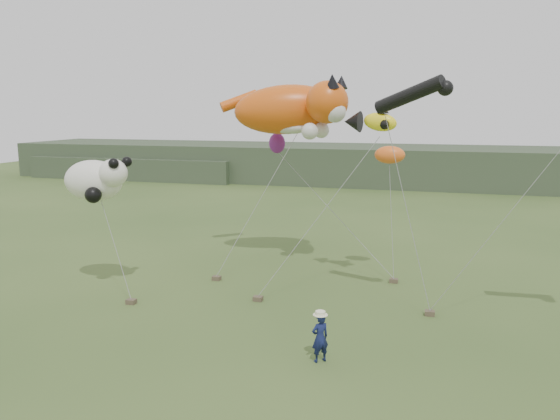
{
  "coord_description": "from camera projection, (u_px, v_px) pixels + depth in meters",
  "views": [
    {
      "loc": [
        4.03,
        -16.12,
        7.85
      ],
      "look_at": [
        -1.46,
        3.0,
        4.23
      ],
      "focal_mm": 35.0,
      "sensor_mm": 36.0,
      "label": 1
    }
  ],
  "objects": [
    {
      "name": "fish_kite",
      "position": [
        370.0,
        121.0,
        23.2
      ],
      "size": [
        2.46,
        1.62,
        1.24
      ],
      "color": "yellow",
      "rests_on": "ground"
    },
    {
      "name": "tube_kites",
      "position": [
        518.0,
        94.0,
        18.53
      ],
      "size": [
        10.11,
        2.35,
        1.38
      ],
      "color": "black",
      "rests_on": "ground"
    },
    {
      "name": "festival_attendant",
      "position": [
        320.0,
        338.0,
        17.21
      ],
      "size": [
        0.69,
        0.67,
        1.59
      ],
      "primitive_type": "imported",
      "rotation": [
        0.0,
        0.0,
        3.84
      ],
      "color": "#121A45",
      "rests_on": "ground"
    },
    {
      "name": "panda_kite",
      "position": [
        97.0,
        180.0,
        23.56
      ],
      "size": [
        3.15,
        2.04,
        1.96
      ],
      "color": "white",
      "rests_on": "ground"
    },
    {
      "name": "misc_kites",
      "position": [
        343.0,
        150.0,
        26.55
      ],
      "size": [
        7.27,
        3.17,
        1.25
      ],
      "color": "orange",
      "rests_on": "ground"
    },
    {
      "name": "headland",
      "position": [
        369.0,
        165.0,
        60.5
      ],
      "size": [
        90.0,
        13.0,
        4.0
      ],
      "color": "#2D3D28",
      "rests_on": "ground"
    },
    {
      "name": "ground",
      "position": [
        298.0,
        356.0,
        17.74
      ],
      "size": [
        120.0,
        120.0,
        0.0
      ],
      "primitive_type": "plane",
      "color": "#385123",
      "rests_on": "ground"
    },
    {
      "name": "cat_kite",
      "position": [
        296.0,
        109.0,
        26.67
      ],
      "size": [
        7.11,
        4.08,
        3.03
      ],
      "color": "#D65310",
      "rests_on": "ground"
    },
    {
      "name": "sandbag_anchors",
      "position": [
        285.0,
        293.0,
        23.51
      ],
      "size": [
        12.26,
        6.17,
        0.2
      ],
      "color": "brown",
      "rests_on": "ground"
    }
  ]
}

